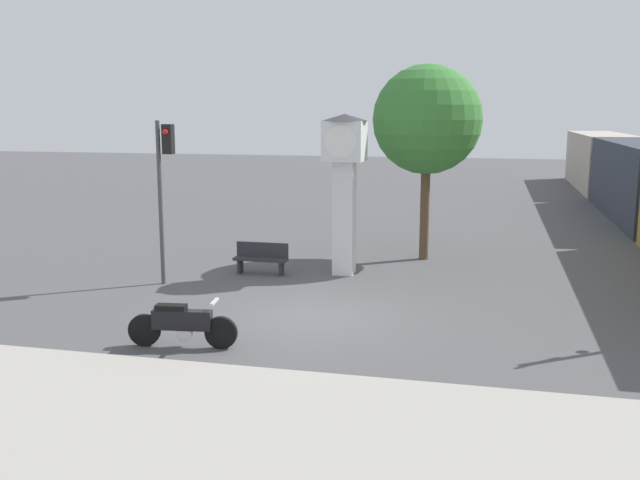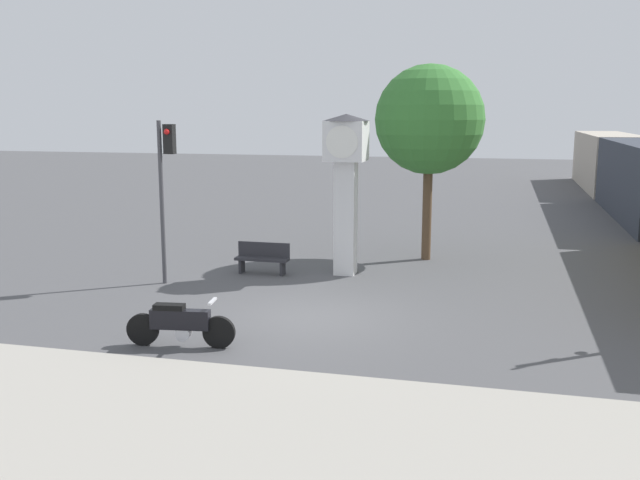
{
  "view_description": "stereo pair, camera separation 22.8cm",
  "coord_description": "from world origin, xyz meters",
  "px_view_note": "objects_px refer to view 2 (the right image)",
  "views": [
    {
      "loc": [
        4.01,
        -15.64,
        4.76
      ],
      "look_at": [
        -0.06,
        1.42,
        1.59
      ],
      "focal_mm": 40.0,
      "sensor_mm": 36.0,
      "label": 1
    },
    {
      "loc": [
        4.24,
        -15.59,
        4.76
      ],
      "look_at": [
        -0.06,
        1.42,
        1.59
      ],
      "focal_mm": 40.0,
      "sensor_mm": 36.0,
      "label": 2
    }
  ],
  "objects_px": {
    "clock_tower": "(346,169)",
    "street_tree": "(429,120)",
    "motorcycle": "(180,324)",
    "bench": "(263,257)",
    "traffic_light": "(165,173)"
  },
  "relations": [
    {
      "from": "bench",
      "to": "traffic_light",
      "type": "bearing_deg",
      "value": -139.25
    },
    {
      "from": "clock_tower",
      "to": "bench",
      "type": "xyz_separation_m",
      "value": [
        -2.4,
        -0.53,
        -2.64
      ]
    },
    {
      "from": "motorcycle",
      "to": "bench",
      "type": "bearing_deg",
      "value": 86.92
    },
    {
      "from": "clock_tower",
      "to": "street_tree",
      "type": "height_order",
      "value": "street_tree"
    },
    {
      "from": "street_tree",
      "to": "bench",
      "type": "relative_size",
      "value": 3.9
    },
    {
      "from": "clock_tower",
      "to": "traffic_light",
      "type": "relative_size",
      "value": 1.04
    },
    {
      "from": "traffic_light",
      "to": "motorcycle",
      "type": "bearing_deg",
      "value": -61.74
    },
    {
      "from": "motorcycle",
      "to": "bench",
      "type": "height_order",
      "value": "motorcycle"
    },
    {
      "from": "motorcycle",
      "to": "clock_tower",
      "type": "bearing_deg",
      "value": 68.13
    },
    {
      "from": "motorcycle",
      "to": "clock_tower",
      "type": "relative_size",
      "value": 0.48
    },
    {
      "from": "clock_tower",
      "to": "traffic_light",
      "type": "height_order",
      "value": "clock_tower"
    },
    {
      "from": "traffic_light",
      "to": "street_tree",
      "type": "distance_m",
      "value": 8.5
    },
    {
      "from": "traffic_light",
      "to": "bench",
      "type": "relative_size",
      "value": 2.83
    },
    {
      "from": "clock_tower",
      "to": "street_tree",
      "type": "relative_size",
      "value": 0.75
    },
    {
      "from": "street_tree",
      "to": "motorcycle",
      "type": "bearing_deg",
      "value": -111.57
    }
  ]
}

